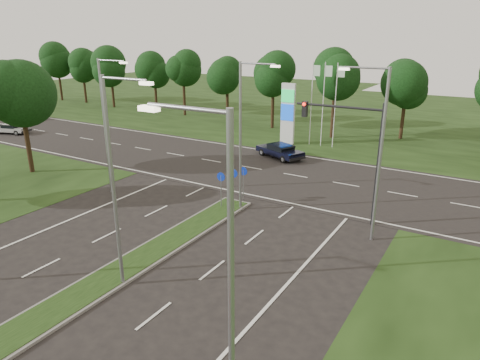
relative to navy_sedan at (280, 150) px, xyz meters
The scene contains 16 objects.
verge_far 27.12m from the navy_sedan, 85.09° to the left, with size 160.00×50.00×0.02m, color black.
cross_road 4.66m from the navy_sedan, 59.84° to the right, with size 160.00×12.00×0.02m, color black.
median_kerb 24.11m from the navy_sedan, 84.48° to the right, with size 2.00×26.00×0.12m, color slate.
streetlight_median_near 22.67m from the navy_sedan, 81.42° to the right, with size 2.53×0.22×9.00m.
streetlight_median_far 13.20m from the navy_sedan, 74.52° to the right, with size 2.53×0.22×9.00m.
streetlight_left_far 15.84m from the navy_sedan, 113.14° to the right, with size 2.53×0.22×9.00m.
streetlight_right_far 16.94m from the navy_sedan, 47.16° to the right, with size 2.53×0.22×9.00m.
streetlight_right_near 28.61m from the navy_sedan, 66.84° to the right, with size 2.53×0.22×9.00m.
traffic_signal 14.36m from the navy_sedan, 46.43° to the right, with size 5.10×0.42×7.00m.
median_signs 11.87m from the navy_sedan, 78.68° to the right, with size 1.16×1.76×2.38m.
gas_pylon 5.84m from the navy_sedan, 106.18° to the left, with size 5.80×1.26×8.00m.
tree_left_far 21.68m from the navy_sedan, 137.94° to the right, with size 5.20×5.20×8.86m.
treeline_far 13.65m from the navy_sedan, 78.54° to the left, with size 6.00×6.00×9.90m.
navy_sedan is the anchor object (origin of this frame).
far_car_a 30.54m from the navy_sedan, 167.67° to the right, with size 4.16×2.74×1.11m.
far_car_b 36.69m from the navy_sedan, behind, with size 4.69×3.38×1.24m.
Camera 1 is at (13.66, -5.31, 10.40)m, focal length 32.00 mm.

